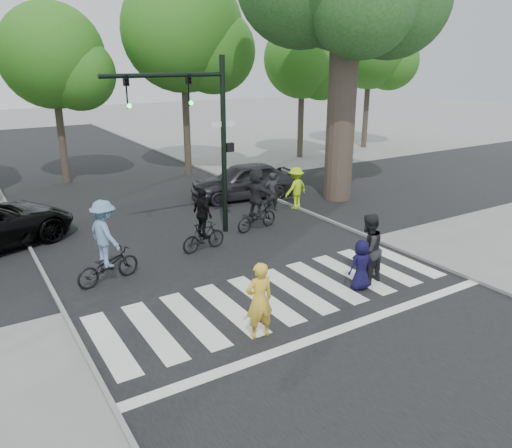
# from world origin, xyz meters

# --- Properties ---
(ground) EXTENTS (120.00, 120.00, 0.00)m
(ground) POSITION_xyz_m (0.00, 0.00, 0.00)
(ground) COLOR gray
(ground) RESTS_ON ground
(road_stem) EXTENTS (10.00, 70.00, 0.01)m
(road_stem) POSITION_xyz_m (0.00, 5.00, 0.01)
(road_stem) COLOR black
(road_stem) RESTS_ON ground
(road_cross) EXTENTS (70.00, 10.00, 0.01)m
(road_cross) POSITION_xyz_m (0.00, 8.00, 0.01)
(road_cross) COLOR black
(road_cross) RESTS_ON ground
(curb_left) EXTENTS (0.10, 70.00, 0.10)m
(curb_left) POSITION_xyz_m (-5.05, 5.00, 0.05)
(curb_left) COLOR gray
(curb_left) RESTS_ON ground
(curb_right) EXTENTS (0.10, 70.00, 0.10)m
(curb_right) POSITION_xyz_m (5.05, 5.00, 0.05)
(curb_right) COLOR gray
(curb_right) RESTS_ON ground
(crosswalk) EXTENTS (10.00, 3.85, 0.01)m
(crosswalk) POSITION_xyz_m (0.00, 0.66, 0.01)
(crosswalk) COLOR silver
(crosswalk) RESTS_ON ground
(traffic_signal) EXTENTS (4.45, 0.29, 6.00)m
(traffic_signal) POSITION_xyz_m (0.35, 6.20, 3.90)
(traffic_signal) COLOR black
(traffic_signal) RESTS_ON ground
(bg_tree_2) EXTENTS (5.04, 4.80, 8.40)m
(bg_tree_2) POSITION_xyz_m (-1.76, 16.62, 5.78)
(bg_tree_2) COLOR brown
(bg_tree_2) RESTS_ON ground
(bg_tree_3) EXTENTS (6.30, 6.00, 10.20)m
(bg_tree_3) POSITION_xyz_m (4.31, 15.27, 6.94)
(bg_tree_3) COLOR brown
(bg_tree_3) RESTS_ON ground
(bg_tree_4) EXTENTS (4.83, 4.60, 8.15)m
(bg_tree_4) POSITION_xyz_m (12.23, 16.12, 5.64)
(bg_tree_4) COLOR brown
(bg_tree_4) RESTS_ON ground
(bg_tree_5) EXTENTS (5.67, 5.40, 9.30)m
(bg_tree_5) POSITION_xyz_m (18.27, 16.69, 6.36)
(bg_tree_5) COLOR brown
(bg_tree_5) RESTS_ON ground
(pedestrian_woman) EXTENTS (0.68, 0.48, 1.77)m
(pedestrian_woman) POSITION_xyz_m (-1.56, -0.46, 0.89)
(pedestrian_woman) COLOR yellow
(pedestrian_woman) RESTS_ON ground
(pedestrian_child) EXTENTS (0.71, 0.49, 1.38)m
(pedestrian_child) POSITION_xyz_m (2.02, 0.17, 0.69)
(pedestrian_child) COLOR black
(pedestrian_child) RESTS_ON ground
(pedestrian_adult) EXTENTS (1.09, 0.92, 1.98)m
(pedestrian_adult) POSITION_xyz_m (2.42, 0.37, 0.99)
(pedestrian_adult) COLOR black
(pedestrian_adult) RESTS_ON ground
(cyclist_left) EXTENTS (1.95, 1.34, 2.34)m
(cyclist_left) POSITION_xyz_m (-3.57, 4.15, 1.02)
(cyclist_left) COLOR black
(cyclist_left) RESTS_ON ground
(cyclist_mid) EXTENTS (1.60, 0.99, 2.04)m
(cyclist_mid) POSITION_xyz_m (-0.29, 4.91, 0.84)
(cyclist_mid) COLOR black
(cyclist_mid) RESTS_ON ground
(cyclist_right) EXTENTS (1.87, 1.74, 2.27)m
(cyclist_right) POSITION_xyz_m (2.25, 5.78, 1.01)
(cyclist_right) COLOR black
(cyclist_right) RESTS_ON ground
(car_grey) EXTENTS (4.85, 2.45, 1.59)m
(car_grey) POSITION_xyz_m (4.03, 9.72, 0.79)
(car_grey) COLOR #2C2B30
(car_grey) RESTS_ON ground
(bystander_hivis) EXTENTS (1.22, 0.84, 1.72)m
(bystander_hivis) POSITION_xyz_m (5.03, 7.22, 0.86)
(bystander_hivis) COLOR #AEE416
(bystander_hivis) RESTS_ON ground
(bystander_dark) EXTENTS (0.64, 0.48, 1.59)m
(bystander_dark) POSITION_xyz_m (4.00, 7.44, 0.79)
(bystander_dark) COLOR black
(bystander_dark) RESTS_ON ground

